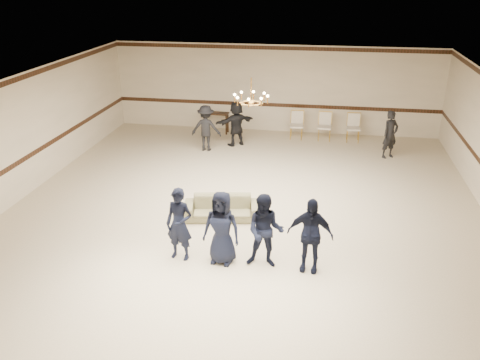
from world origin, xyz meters
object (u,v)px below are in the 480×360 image
object	(u,v)px
adult_left	(206,128)
banquet_chair_right	(353,128)
boy_b	(222,228)
boy_c	(265,231)
console_table	(216,123)
adult_mid	(236,124)
boy_d	(310,235)
adult_right	(390,135)
chandelier	(251,90)
banquet_chair_left	(297,125)
banquet_chair_mid	(325,127)
settee	(222,208)
boy_a	(179,224)

from	to	relation	value
adult_left	banquet_chair_right	bearing A→B (deg)	-161.06
boy_b	adult_left	bearing A→B (deg)	113.31
boy_c	console_table	distance (m)	9.30
adult_mid	console_table	xyz separation A→B (m)	(-0.99, 1.27, -0.38)
boy_d	adult_right	xyz separation A→B (m)	(2.27, 7.15, -0.02)
adult_right	boy_c	bearing A→B (deg)	-149.05
chandelier	boy_d	size ratio (longest dim) A/B	0.59
chandelier	adult_left	distance (m)	4.47
boy_d	banquet_chair_left	xyz separation A→B (m)	(-0.82, 8.62, -0.30)
adult_left	banquet_chair_mid	world-z (taller)	adult_left
settee	chandelier	bearing A→B (deg)	62.55
chandelier	adult_right	size ratio (longest dim) A/B	0.61
settee	banquet_chair_right	world-z (taller)	banquet_chair_right
chandelier	adult_mid	size ratio (longest dim) A/B	0.61
adult_left	banquet_chair_mid	bearing A→B (deg)	-156.53
banquet_chair_left	banquet_chair_right	distance (m)	2.00
boy_d	adult_left	distance (m)	7.80
banquet_chair_left	console_table	world-z (taller)	banquet_chair_left
boy_d	console_table	distance (m)	9.62
settee	adult_mid	world-z (taller)	adult_mid
adult_mid	banquet_chair_right	distance (m)	4.17
chandelier	adult_mid	distance (m)	4.73
adult_right	banquet_chair_mid	xyz separation A→B (m)	(-2.09, 1.47, -0.28)
adult_mid	banquet_chair_left	bearing A→B (deg)	170.58
adult_left	console_table	distance (m)	2.01
adult_right	console_table	world-z (taller)	adult_right
chandelier	adult_right	xyz separation A→B (m)	(3.99, 3.69, -2.10)
adult_mid	banquet_chair_left	world-z (taller)	adult_mid
chandelier	banquet_chair_left	distance (m)	5.76
chandelier	banquet_chair_left	xyz separation A→B (m)	(0.90, 5.16, -2.38)
adult_right	banquet_chair_mid	size ratio (longest dim) A/B	1.58
banquet_chair_right	boy_a	bearing A→B (deg)	-118.28
boy_c	adult_left	bearing A→B (deg)	112.70
banquet_chair_mid	settee	bearing A→B (deg)	-105.50
boy_d	adult_left	xyz separation A→B (m)	(-3.73, 6.85, -0.02)
boy_d	banquet_chair_right	size ratio (longest dim) A/B	1.62
banquet_chair_mid	console_table	distance (m)	4.01
chandelier	adult_left	world-z (taller)	chandelier
boy_b	adult_mid	size ratio (longest dim) A/B	1.02
adult_right	console_table	distance (m)	6.32
boy_b	adult_right	size ratio (longest dim) A/B	1.02
adult_left	boy_a	bearing A→B (deg)	97.66
banquet_chair_right	console_table	distance (m)	5.01
banquet_chair_right	boy_b	bearing A→B (deg)	-113.12
settee	banquet_chair_left	xyz separation A→B (m)	(1.38, 6.65, 0.22)
chandelier	boy_d	bearing A→B (deg)	-63.53
boy_c	adult_left	size ratio (longest dim) A/B	1.02
settee	adult_right	size ratio (longest dim) A/B	1.20
chandelier	settee	size ratio (longest dim) A/B	0.51
adult_right	banquet_chair_right	distance (m)	1.85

